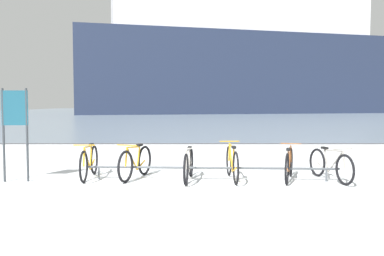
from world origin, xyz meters
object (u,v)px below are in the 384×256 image
Objects in this scene: bicycle_3 at (233,163)px; info_sign at (16,118)px; bicycle_4 at (290,164)px; bicycle_1 at (136,163)px; bicycle_5 at (331,165)px; ferry_ship at (249,54)px; bicycle_2 at (189,165)px; bicycle_0 at (90,162)px.

bicycle_3 is 4.83m from info_sign.
bicycle_1 is at bearing 176.97° from bicycle_4.
ferry_ship is at bearing 84.00° from bicycle_5.
bicycle_3 is at bearing 4.82° from bicycle_2.
bicycle_0 is 1.04× the size of bicycle_5.
bicycle_2 is 0.97m from bicycle_3.
bicycle_4 is (4.49, -0.24, -0.01)m from bicycle_0.
bicycle_0 is 1.85m from info_sign.
ferry_ship is at bearing 79.75° from bicycle_1.
info_sign is 0.04× the size of ferry_ship.
bicycle_0 is 0.87× the size of info_sign.
bicycle_3 is at bearing -4.10° from bicycle_1.
bicycle_3 reaches higher than bicycle_5.
bicycle_1 is 0.96× the size of bicycle_5.
bicycle_5 is at bearing -1.92° from bicycle_3.
bicycle_5 is 0.03× the size of ferry_ship.
bicycle_2 reaches higher than bicycle_5.
bicycle_0 is at bearing 176.86° from bicycle_1.
bicycle_2 is 3.89m from info_sign.
bicycle_4 is 0.03× the size of ferry_ship.
ferry_ship is (6.98, 57.72, 9.28)m from bicycle_4.
bicycle_0 is at bearing 176.95° from bicycle_4.
bicycle_3 is (3.23, -0.21, 0.01)m from bicycle_0.
info_sign is (-5.98, -0.16, 1.02)m from bicycle_4.
info_sign is at bearing -165.06° from bicycle_0.
bicycle_5 is at bearing -96.00° from ferry_ship.
bicycle_2 is 1.03× the size of bicycle_4.
bicycle_0 is 1.09× the size of bicycle_1.
bicycle_2 is (2.26, -0.30, -0.02)m from bicycle_0.
bicycle_1 is 1.22m from bicycle_2.
info_sign reaches higher than bicycle_1.
info_sign is 59.88m from ferry_ship.
bicycle_2 is 0.03× the size of ferry_ship.
info_sign reaches higher than bicycle_2.
bicycle_3 reaches higher than bicycle_0.
bicycle_3 is (2.17, -0.16, 0.01)m from bicycle_1.
bicycle_2 is (1.20, -0.24, -0.02)m from bicycle_1.
bicycle_1 is 3.43m from bicycle_4.
bicycle_4 reaches higher than bicycle_5.
ferry_ship is (8.24, 57.69, 9.26)m from bicycle_3.
bicycle_0 is 0.03× the size of ferry_ship.
bicycle_0 is 1.06m from bicycle_1.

